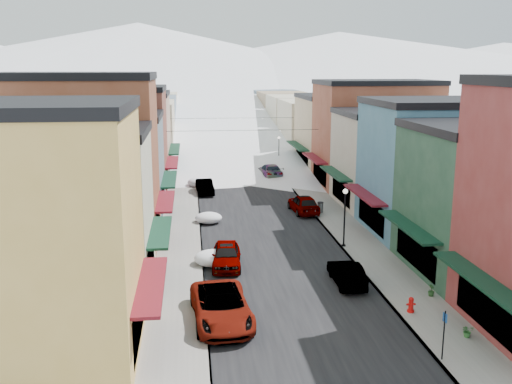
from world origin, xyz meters
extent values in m
cube|color=black|center=(0.00, 60.00, 0.01)|extent=(10.00, 160.00, 0.01)
cube|color=gray|center=(-6.60, 60.00, 0.07)|extent=(3.20, 160.00, 0.15)
cube|color=gray|center=(6.60, 60.00, 0.07)|extent=(3.20, 160.00, 0.15)
cube|color=slate|center=(-5.05, 60.00, 0.07)|extent=(0.10, 160.00, 0.15)
cube|color=slate|center=(5.05, 60.00, 0.07)|extent=(0.10, 160.00, 0.15)
cube|color=gold|center=(-13.20, 4.00, 5.50)|extent=(10.00, 8.50, 11.00)
cube|color=black|center=(-13.20, 4.00, 11.25)|extent=(10.20, 8.70, 0.50)
cube|color=maroon|center=(-7.60, 4.00, 3.20)|extent=(1.20, 7.22, 0.15)
cube|color=beige|center=(-13.20, 12.50, 4.50)|extent=(10.00, 8.00, 9.00)
cube|color=black|center=(-13.20, 12.50, 9.25)|extent=(10.20, 8.20, 0.50)
cube|color=#0D3220|center=(-7.60, 12.50, 3.20)|extent=(1.20, 6.80, 0.15)
cube|color=brown|center=(-13.70, 20.50, 6.00)|extent=(11.00, 8.00, 12.00)
cube|color=black|center=(-13.70, 20.50, 12.25)|extent=(11.20, 8.20, 0.50)
cube|color=maroon|center=(-7.60, 20.50, 3.20)|extent=(1.20, 6.80, 0.15)
cube|color=slate|center=(-13.20, 29.00, 4.25)|extent=(10.00, 9.00, 8.50)
cube|color=black|center=(-13.20, 29.00, 8.75)|extent=(10.20, 9.20, 0.50)
cube|color=#0D3220|center=(-7.60, 29.00, 3.20)|extent=(1.20, 7.65, 0.15)
cube|color=brown|center=(-14.20, 38.00, 5.25)|extent=(12.00, 9.00, 10.50)
cube|color=black|center=(-14.20, 38.00, 10.75)|extent=(12.20, 9.20, 0.50)
cube|color=maroon|center=(-7.60, 38.00, 3.20)|extent=(1.20, 7.65, 0.15)
cube|color=tan|center=(-13.20, 48.00, 4.75)|extent=(10.00, 11.00, 9.50)
cube|color=black|center=(-13.20, 48.00, 9.75)|extent=(10.20, 11.20, 0.50)
cube|color=#0D3220|center=(-7.60, 48.00, 3.20)|extent=(1.20, 9.35, 0.15)
cube|color=#0D3220|center=(7.60, 3.00, 3.20)|extent=(1.20, 7.65, 0.15)
cube|color=#224732|center=(13.20, 12.00, 4.50)|extent=(10.00, 9.00, 9.00)
cube|color=black|center=(13.20, 12.00, 9.25)|extent=(10.20, 9.20, 0.50)
cube|color=#0D3220|center=(7.60, 12.00, 3.20)|extent=(1.20, 7.65, 0.15)
cube|color=teal|center=(13.20, 21.00, 5.00)|extent=(10.00, 9.00, 10.00)
cube|color=black|center=(13.20, 21.00, 10.25)|extent=(10.20, 9.20, 0.50)
cube|color=maroon|center=(7.60, 21.00, 3.20)|extent=(1.20, 7.65, 0.15)
cube|color=#B4A791|center=(13.70, 30.00, 4.25)|extent=(11.00, 9.00, 8.50)
cube|color=black|center=(13.70, 30.00, 8.75)|extent=(11.20, 9.20, 0.50)
cube|color=#0D3220|center=(7.60, 30.00, 3.20)|extent=(1.20, 7.65, 0.15)
cube|color=brown|center=(14.20, 39.00, 5.50)|extent=(12.00, 9.00, 11.00)
cube|color=black|center=(14.20, 39.00, 11.25)|extent=(12.20, 9.20, 0.50)
cube|color=maroon|center=(7.60, 39.00, 3.20)|extent=(1.20, 7.65, 0.15)
cube|color=tan|center=(13.20, 49.00, 4.50)|extent=(10.00, 11.00, 9.00)
cube|color=black|center=(13.20, 49.00, 9.25)|extent=(10.20, 11.20, 0.50)
cube|color=#0D3220|center=(7.60, 49.00, 3.20)|extent=(1.20, 9.35, 0.15)
cube|color=gray|center=(-12.50, 62.00, 4.00)|extent=(9.00, 13.00, 8.00)
cube|color=gray|center=(12.50, 62.00, 4.00)|extent=(9.00, 13.00, 8.00)
cube|color=gray|center=(-12.50, 76.00, 4.00)|extent=(9.00, 13.00, 8.00)
cube|color=gray|center=(12.50, 76.00, 4.00)|extent=(9.00, 13.00, 8.00)
cube|color=gray|center=(-12.50, 90.00, 4.00)|extent=(9.00, 13.00, 8.00)
cube|color=gray|center=(12.50, 90.00, 4.00)|extent=(9.00, 13.00, 8.00)
cube|color=gray|center=(-12.50, 104.00, 4.00)|extent=(9.00, 13.00, 8.00)
cube|color=gray|center=(12.50, 104.00, 4.00)|extent=(9.00, 13.00, 8.00)
cube|color=silver|center=(0.00, 225.00, 6.00)|extent=(360.00, 40.00, 12.00)
cone|color=white|center=(-30.00, 275.00, 17.00)|extent=(300.00, 300.00, 34.00)
cone|color=white|center=(70.00, 270.00, 15.00)|extent=(320.00, 320.00, 30.00)
cone|color=white|center=(170.00, 290.00, 13.00)|extent=(280.00, 280.00, 26.00)
cylinder|color=black|center=(0.00, 40.00, 6.20)|extent=(16.40, 0.04, 0.04)
cylinder|color=black|center=(0.00, 55.00, 6.20)|extent=(16.40, 0.04, 0.04)
imported|color=#BBBBBD|center=(-4.30, 6.55, 0.86)|extent=(3.28, 6.37, 1.72)
imported|color=#A4A6AD|center=(-3.50, 14.84, 0.79)|extent=(2.18, 4.75, 1.58)
imported|color=black|center=(-4.30, 37.10, 0.73)|extent=(1.93, 4.56, 1.46)
imported|color=gray|center=(-4.30, 51.59, 0.81)|extent=(2.63, 5.72, 1.62)
imported|color=black|center=(3.50, 10.90, 0.70)|extent=(1.51, 4.27, 1.40)
imported|color=gray|center=(4.30, 28.20, 0.84)|extent=(2.38, 5.08, 1.68)
imported|color=black|center=(3.63, 45.06, 0.81)|extent=(2.75, 5.76, 1.62)
imported|color=#999BA1|center=(-1.28, 58.21, 0.83)|extent=(2.00, 4.88, 1.65)
imported|color=silver|center=(1.83, 67.69, 0.74)|extent=(2.89, 5.51, 1.48)
cylinder|color=red|center=(5.73, 6.30, 0.20)|extent=(0.37, 0.37, 0.11)
cylinder|color=red|center=(5.73, 6.30, 0.48)|extent=(0.26, 0.26, 0.65)
sphere|color=red|center=(5.73, 6.30, 0.85)|extent=(0.28, 0.28, 0.28)
cylinder|color=red|center=(5.73, 6.30, 0.58)|extent=(0.49, 0.11, 0.11)
cylinder|color=black|center=(5.22, 1.32, 1.30)|extent=(0.06, 0.06, 2.31)
cube|color=#1C4D9B|center=(5.22, 1.32, 2.14)|extent=(0.07, 0.31, 0.42)
cylinder|color=#505355|center=(5.71, 27.59, 0.59)|extent=(0.51, 0.51, 0.89)
cylinder|color=black|center=(5.71, 27.59, 1.06)|extent=(0.55, 0.55, 0.06)
cylinder|color=black|center=(5.20, 17.81, 0.20)|extent=(0.29, 0.29, 0.10)
cylinder|color=black|center=(5.20, 17.81, 2.11)|extent=(0.12, 0.12, 3.92)
sphere|color=white|center=(5.20, 17.81, 4.22)|extent=(0.35, 0.35, 0.35)
cylinder|color=black|center=(5.67, 51.54, 0.20)|extent=(0.27, 0.27, 0.09)
cylinder|color=black|center=(5.67, 51.54, 1.97)|extent=(0.11, 0.11, 3.64)
sphere|color=white|center=(5.67, 51.54, 3.93)|extent=(0.33, 0.33, 0.33)
imported|color=#347534|center=(7.36, 3.22, 0.46)|extent=(0.56, 0.49, 0.62)
imported|color=#274E23|center=(7.70, 8.24, 0.48)|extent=(0.52, 0.52, 0.66)
ellipsoid|color=white|center=(-4.38, 15.12, 0.53)|extent=(2.50, 2.11, 1.06)
ellipsoid|color=white|center=(-4.18, 16.32, 0.27)|extent=(1.07, 0.96, 0.53)
ellipsoid|color=white|center=(-4.32, 25.57, 0.48)|extent=(2.25, 1.91, 0.95)
ellipsoid|color=white|center=(-4.12, 26.77, 0.24)|extent=(0.96, 0.87, 0.48)
ellipsoid|color=white|center=(-4.79, 40.46, 0.55)|extent=(2.60, 2.20, 1.10)
ellipsoid|color=white|center=(-4.59, 41.66, 0.28)|extent=(1.11, 1.00, 0.56)
camera|label=1|loc=(-5.65, -20.72, 12.88)|focal=40.00mm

